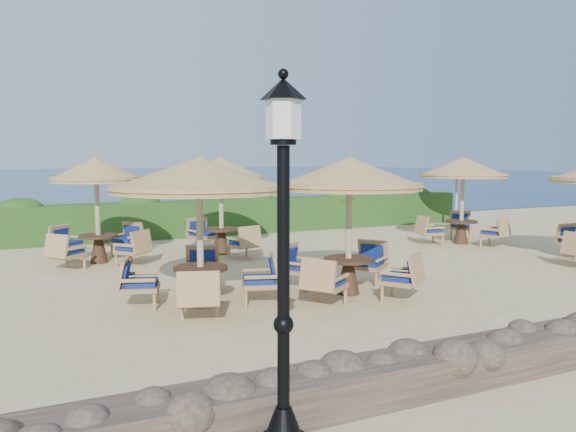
# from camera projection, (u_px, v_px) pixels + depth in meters

# --- Properties ---
(ground) EXTENTS (120.00, 120.00, 0.00)m
(ground) POSITION_uv_depth(u_px,v_px,m) (349.00, 271.00, 13.16)
(ground) COLOR #CFBB83
(ground) RESTS_ON ground
(sea) EXTENTS (160.00, 160.00, 0.00)m
(sea) POSITION_uv_depth(u_px,v_px,m) (81.00, 177.00, 76.26)
(sea) COLOR navy
(sea) RESTS_ON ground
(hedge) EXTENTS (18.00, 0.90, 1.20)m
(hedge) POSITION_uv_depth(u_px,v_px,m) (242.00, 216.00, 19.59)
(hedge) COLOR #1E4215
(hedge) RESTS_ON ground
(lamp_post) EXTENTS (0.44, 0.44, 3.31)m
(lamp_post) POSITION_uv_depth(u_px,v_px,m) (283.00, 285.00, 4.85)
(lamp_post) COLOR black
(lamp_post) RESTS_ON ground
(extra_parasol) EXTENTS (2.30, 2.30, 2.41)m
(extra_parasol) POSITION_uv_depth(u_px,v_px,m) (457.00, 170.00, 20.90)
(extra_parasol) COLOR tan
(extra_parasol) RESTS_ON ground
(cafe_set_0) EXTENTS (3.13, 3.13, 2.65)m
(cafe_set_0) POSITION_uv_depth(u_px,v_px,m) (199.00, 200.00, 9.87)
(cafe_set_0) COLOR tan
(cafe_set_0) RESTS_ON ground
(cafe_set_1) EXTENTS (2.81, 2.81, 2.65)m
(cafe_set_1) POSITION_uv_depth(u_px,v_px,m) (349.00, 200.00, 10.73)
(cafe_set_1) COLOR tan
(cafe_set_1) RESTS_ON ground
(cafe_set_3) EXTENTS (2.57, 2.57, 2.65)m
(cafe_set_3) POSITION_uv_depth(u_px,v_px,m) (97.00, 198.00, 13.98)
(cafe_set_3) COLOR tan
(cafe_set_3) RESTS_ON ground
(cafe_set_4) EXTENTS (2.40, 2.89, 2.65)m
(cafe_set_4) POSITION_uv_depth(u_px,v_px,m) (221.00, 184.00, 15.27)
(cafe_set_4) COLOR tan
(cafe_set_4) RESTS_ON ground
(cafe_set_5) EXTENTS (2.75, 2.75, 2.65)m
(cafe_set_5) POSITION_uv_depth(u_px,v_px,m) (463.00, 183.00, 17.11)
(cafe_set_5) COLOR tan
(cafe_set_5) RESTS_ON ground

